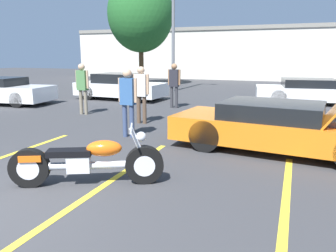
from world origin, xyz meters
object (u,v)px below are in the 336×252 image
(tree_background, at_px, (140,14))
(spectator_by_show_car, at_px, (174,82))
(motorcycle, at_px, (87,162))
(spectator_near_motorcycle, at_px, (128,97))
(parked_car_mid_left_row, at_px, (120,87))
(light_pole, at_px, (175,20))
(parked_car_left_row, at_px, (1,91))
(show_car_hood_open, at_px, (281,126))
(spectator_midground, at_px, (82,84))
(parked_car_mid_right_row, at_px, (312,92))
(spectator_far_lot, at_px, (141,90))

(tree_background, relative_size, spectator_by_show_car, 4.12)
(tree_background, xyz_separation_m, spectator_by_show_car, (5.39, -8.17, -3.66))
(motorcycle, relative_size, spectator_near_motorcycle, 1.31)
(parked_car_mid_left_row, bearing_deg, spectator_near_motorcycle, -56.35)
(light_pole, xyz_separation_m, motorcycle, (3.58, -13.79, -3.58))
(parked_car_left_row, distance_m, spectator_by_show_car, 7.53)
(show_car_hood_open, xyz_separation_m, spectator_midground, (-6.75, 2.29, 0.51))
(show_car_hood_open, xyz_separation_m, parked_car_mid_right_row, (0.91, 8.04, -0.02))
(parked_car_mid_left_row, distance_m, parked_car_left_row, 5.13)
(tree_background, xyz_separation_m, motorcycle, (6.83, -16.12, -4.31))
(spectator_by_show_car, distance_m, spectator_midground, 3.56)
(spectator_far_lot, bearing_deg, parked_car_left_row, 168.09)
(motorcycle, distance_m, show_car_hood_open, 4.21)
(tree_background, height_order, spectator_near_motorcycle, tree_background)
(motorcycle, height_order, show_car_hood_open, show_car_hood_open)
(spectator_midground, xyz_separation_m, spectator_far_lot, (2.62, -0.68, -0.03))
(light_pole, height_order, show_car_hood_open, light_pole)
(spectator_by_show_car, bearing_deg, spectator_far_lot, -87.86)
(tree_background, xyz_separation_m, spectator_midground, (2.89, -10.70, -3.63))
(show_car_hood_open, bearing_deg, parked_car_mid_left_row, 146.27)
(spectator_far_lot, bearing_deg, show_car_hood_open, -21.23)
(motorcycle, distance_m, parked_car_left_row, 10.81)
(tree_background, distance_m, spectator_far_lot, 13.16)
(tree_background, relative_size, spectator_far_lot, 4.14)
(show_car_hood_open, xyz_separation_m, parked_car_mid_left_row, (-7.54, 6.34, 0.04))
(motorcycle, bearing_deg, spectator_far_lot, 79.64)
(parked_car_mid_left_row, distance_m, spectator_midground, 4.16)
(parked_car_mid_right_row, height_order, spectator_midground, spectator_midground)
(spectator_by_show_car, bearing_deg, tree_background, 123.39)
(spectator_midground, bearing_deg, motorcycle, -53.97)
(show_car_hood_open, distance_m, spectator_near_motorcycle, 3.71)
(spectator_by_show_car, bearing_deg, parked_car_left_row, -167.37)
(light_pole, distance_m, parked_car_left_row, 9.73)
(parked_car_mid_right_row, distance_m, spectator_far_lot, 8.19)
(motorcycle, height_order, spectator_far_lot, spectator_far_lot)
(parked_car_mid_left_row, distance_m, spectator_near_motorcycle, 7.51)
(tree_background, relative_size, parked_car_mid_right_row, 1.45)
(spectator_by_show_car, bearing_deg, parked_car_mid_left_row, 155.22)
(tree_background, bearing_deg, spectator_by_show_car, -56.61)
(spectator_midground, bearing_deg, parked_car_left_row, 169.59)
(motorcycle, xyz_separation_m, parked_car_mid_right_row, (3.71, 11.18, 0.14))
(light_pole, relative_size, parked_car_mid_right_row, 1.45)
(tree_background, distance_m, show_car_hood_open, 16.69)
(motorcycle, bearing_deg, parked_car_left_row, 118.30)
(spectator_far_lot, bearing_deg, parked_car_mid_right_row, 51.97)
(show_car_hood_open, height_order, parked_car_mid_left_row, show_car_hood_open)
(motorcycle, bearing_deg, spectator_near_motorcycle, 80.12)
(spectator_midground, distance_m, spectator_far_lot, 2.71)
(parked_car_mid_right_row, height_order, spectator_far_lot, spectator_far_lot)
(tree_background, xyz_separation_m, parked_car_mid_right_row, (10.54, -4.94, -4.17))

